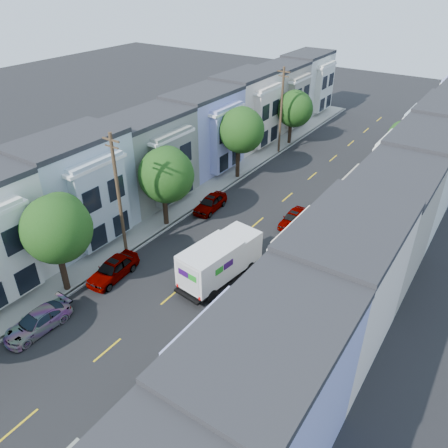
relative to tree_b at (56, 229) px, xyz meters
name	(u,v)px	position (x,y,z in m)	size (l,w,h in m)	color
ground	(171,296)	(6.30, 3.61, -5.24)	(160.00, 160.00, 0.00)	black
road_slab	(273,209)	(6.30, 18.61, -5.23)	(12.00, 70.00, 0.02)	black
curb_left	(220,193)	(0.25, 18.61, -5.17)	(0.30, 70.00, 0.15)	gray
curb_right	(334,228)	(12.35, 18.61, -5.17)	(0.30, 70.00, 0.15)	gray
sidewalk_left	(210,189)	(-1.05, 18.61, -5.17)	(2.60, 70.00, 0.15)	gray
sidewalk_right	(348,232)	(13.65, 18.61, -5.17)	(2.60, 70.00, 0.15)	gray
centerline	(273,209)	(6.30, 18.61, -5.24)	(0.12, 70.00, 0.01)	gold
townhouse_row_left	(181,181)	(-4.85, 18.61, -5.24)	(5.00, 70.00, 8.50)	#A9A18F
townhouse_row_right	(392,246)	(17.45, 18.61, -5.24)	(5.00, 70.00, 8.50)	#A9A18F
tree_b	(56,229)	(0.00, 0.00, 0.00)	(4.60, 4.60, 7.56)	black
tree_c	(165,175)	(0.00, 10.88, -0.33)	(4.70, 4.70, 7.28)	black
tree_d	(241,130)	(0.00, 22.70, 0.15)	(4.70, 4.70, 7.76)	black
tree_e	(294,109)	(0.00, 35.09, -0.67)	(4.48, 4.48, 6.83)	black
tree_far_r	(401,137)	(13.20, 34.26, -1.35)	(3.10, 3.10, 5.48)	black
utility_pole_near	(119,197)	(0.00, 5.61, -0.09)	(1.60, 0.26, 10.00)	#42301E
utility_pole_far	(281,111)	(0.00, 31.61, -0.09)	(1.60, 0.26, 10.00)	#42301E
fedex_truck	(220,259)	(8.06, 7.12, -3.45)	(2.57, 6.68, 3.21)	silver
lead_sedan	(293,218)	(9.08, 17.13, -4.58)	(1.55, 4.04, 1.31)	black
parked_left_b	(38,322)	(1.40, -3.57, -4.59)	(1.81, 4.30, 1.29)	black
parked_left_c	(113,269)	(1.40, 2.89, -4.49)	(1.78, 4.65, 1.51)	#A7A8A9
parked_left_d	(210,203)	(1.40, 15.25, -4.53)	(1.68, 4.38, 1.42)	black
parked_right_a	(157,392)	(11.20, -3.38, -4.52)	(1.53, 4.34, 1.45)	#3E4046
parked_right_b	(217,329)	(11.20, 2.18, -4.53)	(2.00, 4.75, 1.43)	silver
parked_right_c	(336,203)	(11.20, 21.84, -4.54)	(1.48, 4.20, 1.40)	black
parked_right_d	(364,174)	(11.20, 29.73, -4.49)	(1.59, 4.50, 1.50)	black
motorcycle	(117,441)	(11.25, -6.38, -4.85)	(0.25, 1.85, 0.73)	black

